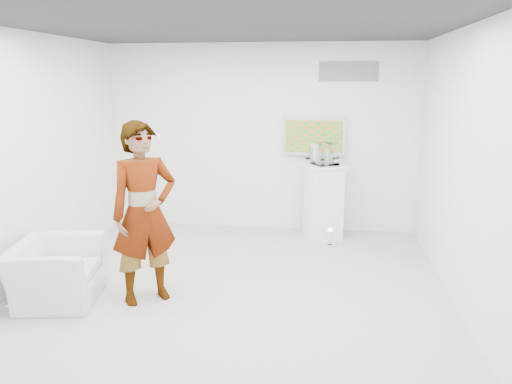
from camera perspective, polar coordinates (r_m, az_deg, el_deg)
room at (r=5.69m, az=-2.59°, el=3.27°), size 5.01×5.01×3.00m
tv at (r=8.02m, az=6.65°, el=6.35°), size 1.00×0.08×0.60m
logo_decal at (r=8.01m, az=10.52°, el=13.39°), size 0.90×0.02×0.30m
person at (r=5.59m, az=-12.65°, el=-2.39°), size 0.88×0.84×2.02m
armchair at (r=6.09m, az=-21.93°, el=-8.45°), size 1.05×1.16×0.66m
pedestal at (r=7.84m, az=7.72°, el=-1.05°), size 0.70×0.70×1.16m
floor_uplight at (r=7.49m, az=8.45°, el=-5.22°), size 0.18×0.18×0.28m
vitrine at (r=7.70m, az=7.88°, el=4.32°), size 0.45×0.45×0.33m
console at (r=7.70m, az=7.87°, el=4.01°), size 0.11×0.19×0.24m
wii_remote at (r=5.65m, az=-11.12°, el=6.20°), size 0.11×0.15×0.04m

